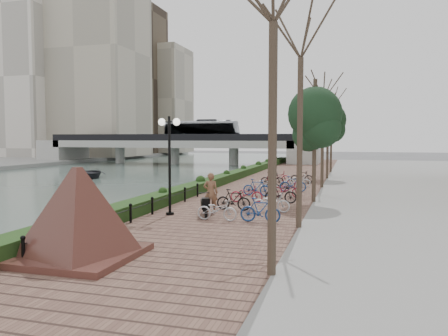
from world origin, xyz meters
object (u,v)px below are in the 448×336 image
at_px(motorcycle, 205,205).
at_px(granite_monument, 78,212).
at_px(boat, 90,173).
at_px(lamppost, 169,143).
at_px(pedestrian, 211,193).

bearing_deg(motorcycle, granite_monument, -122.30).
xyz_separation_m(motorcycle, boat, (-18.25, 19.15, -0.52)).
height_order(granite_monument, lamppost, lamppost).
relative_size(lamppost, boat, 1.00).
bearing_deg(boat, motorcycle, -80.93).
relative_size(granite_monument, boat, 1.10).
height_order(lamppost, motorcycle, lamppost).
bearing_deg(pedestrian, granite_monument, 69.03).
height_order(lamppost, pedestrian, lamppost).
bearing_deg(boat, pedestrian, -79.61).
relative_size(granite_monument, pedestrian, 2.62).
xyz_separation_m(lamppost, boat, (-16.64, 19.28, -3.21)).
bearing_deg(lamppost, granite_monument, -87.52).
bearing_deg(granite_monument, lamppost, 92.48).
relative_size(motorcycle, boat, 0.36).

